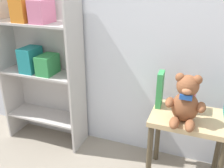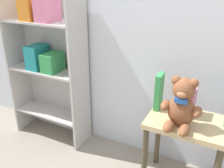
{
  "view_description": "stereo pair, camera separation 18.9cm",
  "coord_description": "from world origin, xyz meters",
  "px_view_note": "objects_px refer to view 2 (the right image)",
  "views": [
    {
      "loc": [
        0.3,
        -0.56,
        1.45
      ],
      "look_at": [
        -0.32,
        1.06,
        0.69
      ],
      "focal_mm": 40.0,
      "sensor_mm": 36.0,
      "label": 1
    },
    {
      "loc": [
        0.47,
        -0.49,
        1.45
      ],
      "look_at": [
        -0.32,
        1.06,
        0.69
      ],
      "focal_mm": 40.0,
      "sensor_mm": 36.0,
      "label": 2
    }
  ],
  "objects_px": {
    "book_standing_pink": "(192,103)",
    "bookshelf_side": "(48,58)",
    "teddy_bear": "(182,105)",
    "display_table": "(186,134)",
    "book_standing_green": "(159,92)"
  },
  "relations": [
    {
      "from": "teddy_bear",
      "to": "book_standing_pink",
      "type": "relative_size",
      "value": 1.78
    },
    {
      "from": "book_standing_pink",
      "to": "display_table",
      "type": "bearing_deg",
      "value": -88.9
    },
    {
      "from": "display_table",
      "to": "teddy_bear",
      "type": "height_order",
      "value": "teddy_bear"
    },
    {
      "from": "bookshelf_side",
      "to": "book_standing_green",
      "type": "relative_size",
      "value": 5.05
    },
    {
      "from": "teddy_bear",
      "to": "book_standing_pink",
      "type": "height_order",
      "value": "teddy_bear"
    },
    {
      "from": "teddy_bear",
      "to": "display_table",
      "type": "bearing_deg",
      "value": 66.89
    },
    {
      "from": "book_standing_green",
      "to": "bookshelf_side",
      "type": "bearing_deg",
      "value": 174.17
    },
    {
      "from": "book_standing_pink",
      "to": "bookshelf_side",
      "type": "bearing_deg",
      "value": 178.9
    },
    {
      "from": "display_table",
      "to": "book_standing_pink",
      "type": "bearing_deg",
      "value": 90.0
    },
    {
      "from": "bookshelf_side",
      "to": "book_standing_pink",
      "type": "relative_size",
      "value": 7.18
    },
    {
      "from": "book_standing_green",
      "to": "book_standing_pink",
      "type": "height_order",
      "value": "book_standing_green"
    },
    {
      "from": "display_table",
      "to": "book_standing_green",
      "type": "height_order",
      "value": "book_standing_green"
    },
    {
      "from": "teddy_bear",
      "to": "book_standing_green",
      "type": "bearing_deg",
      "value": 140.42
    },
    {
      "from": "display_table",
      "to": "book_standing_pink",
      "type": "relative_size",
      "value": 3.01
    },
    {
      "from": "book_standing_pink",
      "to": "teddy_bear",
      "type": "bearing_deg",
      "value": -101.08
    }
  ]
}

